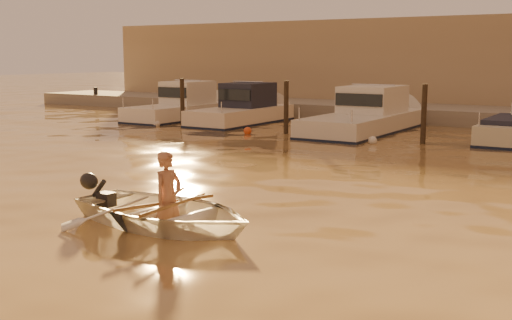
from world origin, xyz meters
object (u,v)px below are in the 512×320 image
Objects in this scene: dinghy at (164,212)px; moored_boat_1 at (241,109)px; moored_boat_0 at (180,106)px; waterfront_building at (511,66)px; person at (168,198)px; moored_boat_2 at (365,116)px.

moored_boat_1 reaches higher than dinghy.
waterfront_building reaches higher than moored_boat_0.
moored_boat_1 is at bearing 32.69° from person.
dinghy is 0.08× the size of waterfront_building.
moored_boat_2 is 0.18× the size of waterfront_building.
person is 19.14m from moored_boat_0.
moored_boat_0 is at bearing 180.00° from moored_boat_2.
moored_boat_0 is 0.15× the size of waterfront_building.
moored_boat_1 is at bearing -129.28° from waterfront_building.
moored_boat_0 is 16.66m from waterfront_building.
dinghy is at bearing -91.50° from waterfront_building.
person is 0.20× the size of moored_boat_2.
moored_boat_1 and moored_boat_2 have the same top height.
waterfront_building is at bearing 1.99° from dinghy.
moored_boat_0 is at bearing 180.00° from moored_boat_1.
person is 26.13m from waterfront_building.
person is 0.24× the size of moored_boat_0.
dinghy is 0.28m from person.
moored_boat_2 is at bearing 13.00° from dinghy.
moored_boat_0 is 0.82× the size of moored_boat_2.
moored_boat_0 is 1.05× the size of moored_boat_1.
waterfront_building is at bearing 50.72° from moored_boat_1.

